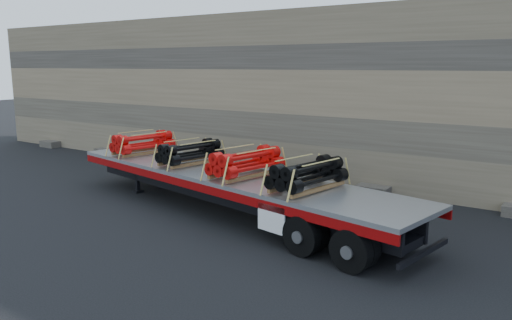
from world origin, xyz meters
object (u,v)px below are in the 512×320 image
(bundle_front, at_px, (143,143))
(bundle_midrear, at_px, (246,163))
(bundle_midfront, at_px, (190,153))
(bundle_rear, at_px, (307,175))
(trailer, at_px, (227,193))

(bundle_front, xyz_separation_m, bundle_midrear, (5.65, -1.06, 0.01))
(bundle_midfront, xyz_separation_m, bundle_rear, (5.13, -0.96, 0.02))
(bundle_front, bearing_deg, bundle_midrear, 0.00)
(bundle_midfront, bearing_deg, bundle_rear, -0.00)
(bundle_front, relative_size, bundle_midrear, 0.96)
(bundle_front, bearing_deg, bundle_rear, 0.00)
(bundle_front, distance_m, bundle_midrear, 5.75)
(bundle_front, distance_m, bundle_rear, 8.19)
(bundle_midrear, bearing_deg, bundle_midfront, 180.00)
(bundle_front, xyz_separation_m, bundle_rear, (8.05, -1.51, 0.01))
(trailer, height_order, bundle_midfront, bundle_midfront)
(bundle_midfront, bearing_deg, trailer, -0.00)
(trailer, relative_size, bundle_rear, 5.97)
(bundle_midfront, relative_size, bundle_rear, 0.95)
(bundle_midrear, bearing_deg, bundle_front, 180.00)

